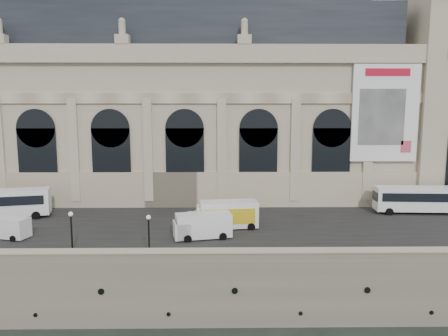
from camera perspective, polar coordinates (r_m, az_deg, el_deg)
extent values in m
plane|color=black|center=(42.41, -1.48, -20.18)|extent=(260.00, 260.00, 0.00)
cube|color=gray|center=(74.27, -1.15, -5.04)|extent=(160.00, 70.00, 6.00)
cube|color=#2D2D2D|center=(53.18, -1.32, -7.14)|extent=(160.00, 24.00, 0.06)
cube|color=gray|center=(40.25, -1.51, -11.55)|extent=(160.00, 1.20, 1.10)
cube|color=#C2B69C|center=(40.05, -1.51, -10.75)|extent=(160.00, 1.40, 0.12)
cube|color=tan|center=(68.62, -6.25, 5.62)|extent=(68.00, 18.00, 22.00)
cube|color=#C2B69C|center=(60.60, -6.94, -2.86)|extent=(68.60, 0.40, 5.00)
cube|color=#C2B69C|center=(59.64, -7.28, 14.62)|extent=(69.00, 0.80, 2.40)
cube|color=#C2B69C|center=(59.44, -7.16, 9.04)|extent=(68.00, 0.30, 1.40)
cube|color=#262B33|center=(69.37, -6.45, 17.25)|extent=(64.00, 15.00, 6.00)
cube|color=#262B33|center=(69.99, -6.50, 20.08)|extent=(56.00, 10.00, 1.20)
cube|color=#C2B69C|center=(66.26, -27.24, 2.04)|extent=(1.20, 0.50, 14.00)
cube|color=black|center=(64.42, -23.14, 0.79)|extent=(5.20, 0.25, 9.00)
cylinder|color=black|center=(64.03, -23.38, 4.79)|extent=(5.20, 0.25, 5.20)
cube|color=#C2B69C|center=(62.45, -19.00, 2.18)|extent=(1.20, 0.50, 14.00)
cube|color=black|center=(61.31, -14.47, 0.85)|extent=(5.20, 0.25, 9.00)
cylinder|color=black|center=(60.90, -14.62, 5.05)|extent=(5.20, 0.25, 5.20)
cube|color=#C2B69C|center=(60.07, -9.89, 2.28)|extent=(1.20, 0.50, 14.00)
cube|color=black|center=(59.73, -5.11, 0.89)|extent=(5.20, 0.25, 9.00)
cylinder|color=black|center=(59.31, -5.16, 5.20)|extent=(5.20, 0.25, 5.20)
cube|color=#C2B69C|center=(59.31, -0.30, 2.33)|extent=(1.20, 0.50, 14.00)
cube|color=black|center=(59.81, 4.49, 0.91)|extent=(5.20, 0.25, 9.00)
cylinder|color=black|center=(59.39, 4.54, 5.22)|extent=(5.20, 0.25, 5.20)
cube|color=#C2B69C|center=(60.23, 9.26, 2.31)|extent=(1.20, 0.50, 14.00)
cube|color=black|center=(61.53, 13.81, 0.90)|extent=(5.20, 0.25, 9.00)
cylinder|color=black|center=(61.13, 13.95, 5.09)|extent=(5.20, 0.25, 5.20)
cube|color=#C2B69C|center=(62.74, 18.30, 2.24)|extent=(1.20, 0.50, 14.00)
cube|color=white|center=(62.93, 20.30, 6.73)|extent=(9.00, 0.35, 13.00)
cube|color=#B80C25|center=(62.87, 20.62, 11.64)|extent=(6.00, 0.06, 1.00)
cube|color=gray|center=(62.58, 19.91, 6.28)|extent=(6.20, 0.06, 7.50)
cube|color=#BF4356|center=(64.13, 22.66, 2.59)|extent=(1.40, 0.06, 1.60)
cube|color=tan|center=(73.31, 26.69, 8.09)|extent=(12.00, 14.00, 30.00)
cube|color=black|center=(62.41, -27.25, -3.45)|extent=(11.08, 2.56, 1.13)
cylinder|color=black|center=(59.35, -23.35, -5.71)|extent=(1.07, 0.53, 1.03)
cylinder|color=black|center=(61.82, -22.95, -5.14)|extent=(1.07, 0.53, 1.03)
cube|color=white|center=(62.63, 24.43, -3.67)|extent=(12.10, 3.21, 3.09)
cube|color=black|center=(60.60, 19.15, -3.47)|extent=(0.22, 2.30, 1.20)
cube|color=black|center=(61.39, 24.89, -3.55)|extent=(10.96, 0.74, 1.10)
cube|color=black|center=(63.73, 24.02, -3.08)|extent=(10.96, 0.74, 1.10)
cylinder|color=black|center=(60.28, 20.79, -5.37)|extent=(1.01, 0.36, 1.00)
cylinder|color=black|center=(62.59, 20.09, -4.83)|extent=(1.01, 0.36, 1.00)
cube|color=white|center=(52.46, -26.57, -6.91)|extent=(5.24, 3.11, 2.09)
cylinder|color=black|center=(54.39, -27.12, -7.39)|extent=(0.73, 0.40, 0.69)
cylinder|color=black|center=(51.00, -25.85, -8.32)|extent=(0.73, 0.40, 0.69)
cylinder|color=black|center=(52.40, -24.50, -7.80)|extent=(0.73, 0.40, 0.69)
cube|color=white|center=(46.95, -2.70, -7.45)|extent=(6.19, 3.44, 2.49)
cube|color=white|center=(46.72, -5.54, -8.05)|extent=(2.07, 2.56, 1.73)
cube|color=black|center=(46.49, -6.30, -7.38)|extent=(0.47, 1.92, 0.87)
cylinder|color=black|center=(45.90, -4.76, -9.22)|extent=(0.86, 0.44, 0.82)
cylinder|color=black|center=(48.05, -5.15, -8.41)|extent=(0.86, 0.44, 0.82)
cylinder|color=black|center=(46.54, -0.14, -8.94)|extent=(0.86, 0.44, 0.82)
cylinder|color=black|center=(48.66, -0.74, -8.16)|extent=(0.86, 0.44, 0.82)
cube|color=white|center=(50.83, -0.35, -6.25)|extent=(5.77, 2.44, 2.42)
cube|color=white|center=(50.87, -2.93, -6.68)|extent=(1.68, 2.27, 1.68)
cube|color=black|center=(50.72, -3.60, -6.05)|extent=(0.14, 1.90, 0.84)
cylinder|color=black|center=(49.98, -2.39, -7.73)|extent=(0.81, 0.30, 0.80)
cylinder|color=black|center=(52.11, -2.42, -7.05)|extent=(0.81, 0.30, 0.80)
cylinder|color=black|center=(50.15, 1.80, -7.67)|extent=(0.81, 0.30, 0.80)
cylinder|color=black|center=(52.27, 1.60, -7.00)|extent=(0.81, 0.30, 0.80)
cube|color=white|center=(50.52, 0.61, -6.02)|extent=(6.84, 3.32, 2.96)
cube|color=gold|center=(49.28, 0.83, -6.39)|extent=(5.67, 0.77, 1.75)
cube|color=#B80C25|center=(49.28, 0.83, -6.39)|extent=(3.27, 0.45, 0.66)
cube|color=white|center=(50.29, -3.63, -6.88)|extent=(2.04, 2.61, 1.65)
cylinder|color=black|center=(49.29, -2.74, -7.92)|extent=(0.91, 0.41, 0.88)
cylinder|color=black|center=(51.71, -3.00, -7.13)|extent=(0.91, 0.41, 0.88)
cylinder|color=black|center=(50.06, 3.58, -7.67)|extent=(0.91, 0.41, 0.88)
cylinder|color=black|center=(52.44, 3.03, -6.91)|extent=(0.91, 0.41, 0.88)
cylinder|color=black|center=(44.39, -19.15, -10.58)|extent=(0.44, 0.44, 0.40)
cylinder|color=black|center=(43.85, -19.27, -8.35)|extent=(0.16, 0.16, 4.00)
sphere|color=beige|center=(43.31, -19.40, -5.69)|extent=(0.44, 0.44, 0.44)
cylinder|color=black|center=(42.03, -9.71, -11.32)|extent=(0.42, 0.42, 0.39)
cylinder|color=black|center=(41.48, -9.77, -9.06)|extent=(0.15, 0.15, 3.85)
sphere|color=beige|center=(40.92, -9.84, -6.35)|extent=(0.42, 0.42, 0.42)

